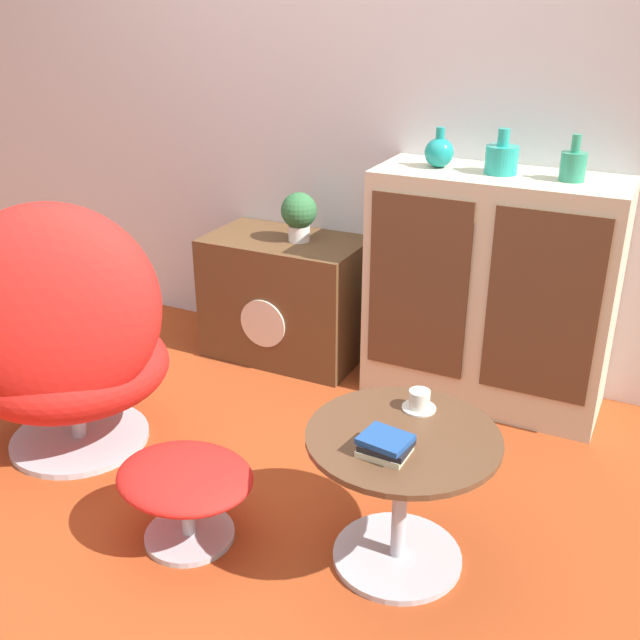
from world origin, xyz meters
name	(u,v)px	position (x,y,z in m)	size (l,w,h in m)	color
ground_plane	(202,502)	(0.00, 0.00, 0.00)	(12.00, 12.00, 0.00)	#9E3D19
wall_back	(369,64)	(0.00, 1.37, 1.30)	(6.40, 0.06, 2.60)	silver
sideboard	(490,291)	(0.65, 1.14, 0.48)	(0.96, 0.40, 0.95)	beige
tv_console	(286,298)	(-0.28, 1.12, 0.28)	(0.71, 0.43, 0.57)	brown
egg_chair	(62,341)	(-0.59, 0.05, 0.45)	(0.97, 0.96, 0.99)	#B7B7BC
ottoman	(185,484)	(0.07, -0.16, 0.21)	(0.44, 0.37, 0.27)	#B7B7BC
coffee_table	(401,483)	(0.69, 0.04, 0.28)	(0.56, 0.56, 0.44)	#B7B7BC
vase_leftmost	(439,152)	(0.40, 1.14, 1.01)	(0.11, 0.11, 0.15)	teal
vase_inner_left	(502,158)	(0.64, 1.14, 1.01)	(0.12, 0.12, 0.17)	teal
vase_inner_right	(573,165)	(0.90, 1.14, 1.01)	(0.09, 0.09, 0.17)	#2D8E6B
potted_plant	(299,214)	(-0.21, 1.13, 0.69)	(0.16, 0.16, 0.22)	silver
teacup	(419,402)	(0.68, 0.19, 0.47)	(0.10, 0.10, 0.06)	silver
book_stack	(386,445)	(0.68, -0.07, 0.47)	(0.14, 0.13, 0.05)	beige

